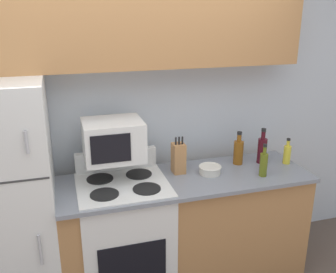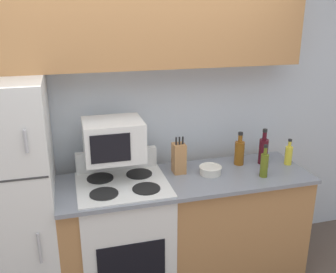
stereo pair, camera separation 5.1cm
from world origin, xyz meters
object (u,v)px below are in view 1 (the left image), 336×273
(bottle_wine_red, at_px, (262,149))
(bottle_olive_oil, at_px, (264,164))
(bottle_whiskey, at_px, (238,151))
(stove, at_px, (125,237))
(microwave, at_px, (113,140))
(knife_block, at_px, (178,158))
(bowl, at_px, (210,169))
(bottle_cooking_spray, at_px, (287,154))
(refrigerator, at_px, (9,203))

(bottle_wine_red, distance_m, bottle_olive_oil, 0.27)
(bottle_whiskey, bearing_deg, bottle_wine_red, -9.46)
(stove, distance_m, microwave, 0.77)
(microwave, bearing_deg, bottle_whiskey, 1.17)
(knife_block, relative_size, bottle_whiskey, 1.07)
(knife_block, relative_size, bowl, 1.67)
(knife_block, relative_size, bottle_wine_red, 1.00)
(bottle_wine_red, distance_m, bottle_cooking_spray, 0.21)
(bottle_cooking_spray, bearing_deg, bottle_wine_red, 158.86)
(bottle_wine_red, relative_size, bottle_cooking_spray, 1.36)
(bowl, bearing_deg, bottle_olive_oil, -22.16)
(bottle_wine_red, bearing_deg, microwave, 179.43)
(bowl, height_order, bottle_cooking_spray, bottle_cooking_spray)
(bottle_wine_red, bearing_deg, bottle_cooking_spray, -21.14)
(bottle_whiskey, bearing_deg, stove, -172.65)
(refrigerator, height_order, bottle_whiskey, refrigerator)
(bottle_cooking_spray, xyz_separation_m, bottle_whiskey, (-0.39, 0.11, 0.02))
(refrigerator, distance_m, stove, 0.88)
(bottle_olive_oil, distance_m, bottle_whiskey, 0.28)
(refrigerator, distance_m, bottle_olive_oil, 1.88)
(microwave, xyz_separation_m, bottle_olive_oil, (1.11, -0.25, -0.22))
(refrigerator, relative_size, bottle_cooking_spray, 7.89)
(bottle_cooking_spray, bearing_deg, stove, -179.17)
(bottle_wine_red, height_order, bottle_olive_oil, bottle_wine_red)
(refrigerator, distance_m, bottle_whiskey, 1.80)
(knife_block, distance_m, bottle_olive_oil, 0.66)
(bowl, xyz_separation_m, bottle_olive_oil, (0.38, -0.15, 0.07))
(bowl, distance_m, bottle_whiskey, 0.33)
(refrigerator, height_order, knife_block, refrigerator)
(refrigerator, xyz_separation_m, bottle_wine_red, (1.99, 0.03, 0.18))
(bottle_cooking_spray, xyz_separation_m, bottle_olive_oil, (-0.32, -0.17, 0.02))
(stove, xyz_separation_m, microwave, (-0.04, 0.11, 0.76))
(bowl, relative_size, bottle_cooking_spray, 0.81)
(knife_block, xyz_separation_m, bottle_wine_red, (0.73, -0.01, -0.00))
(refrigerator, relative_size, knife_block, 5.81)
(stove, bearing_deg, knife_block, 12.49)
(refrigerator, distance_m, bowl, 1.49)
(knife_block, relative_size, bottle_olive_oil, 1.15)
(refrigerator, height_order, microwave, refrigerator)
(bottle_whiskey, bearing_deg, knife_block, -177.24)
(stove, xyz_separation_m, bottle_wine_red, (1.19, 0.09, 0.56))
(stove, bearing_deg, bottle_cooking_spray, 0.83)
(refrigerator, bearing_deg, bowl, -2.36)
(bottle_wine_red, xyz_separation_m, bottle_whiskey, (-0.20, 0.03, -0.01))
(microwave, bearing_deg, knife_block, -0.50)
(microwave, height_order, bottle_olive_oil, microwave)
(microwave, xyz_separation_m, knife_block, (0.50, -0.00, -0.20))
(stove, bearing_deg, bowl, 0.65)
(microwave, height_order, bottle_whiskey, microwave)
(stove, distance_m, knife_block, 0.74)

